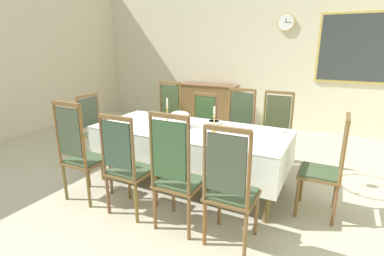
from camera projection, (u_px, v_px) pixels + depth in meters
The scene contains 26 objects.
ground at pixel (190, 184), 3.92m from camera, with size 8.15×6.63×0.04m, color #BDB79E.
back_wall at pixel (261, 49), 6.33m from camera, with size 8.15×0.08×3.39m, color beige.
dining_table at pixel (190, 134), 3.72m from camera, with size 2.43×1.06×0.76m.
tablecloth at pixel (190, 137), 3.74m from camera, with size 2.45×1.08×0.45m.
chair_south_a at pixel (80, 152), 3.35m from camera, with size 0.44×0.42×1.20m.
chair_north_a at pixel (167, 118), 4.96m from camera, with size 0.44×0.42×1.19m.
chair_south_b at pixel (127, 165), 3.07m from camera, with size 0.44×0.42×1.13m.
chair_north_b at pixel (202, 125), 4.67m from camera, with size 0.44×0.42×1.05m.
chair_south_c at pixel (176, 173), 2.79m from camera, with size 0.44×0.42×1.21m.
chair_north_c at pixel (238, 127), 4.41m from camera, with size 0.44×0.42×1.16m.
chair_south_d at pixel (230, 187), 2.56m from camera, with size 0.44×0.42×1.16m.
chair_north_d at pixel (275, 132), 4.17m from camera, with size 0.44×0.42×1.15m.
chair_head_west at pixel (96, 128), 4.47m from camera, with size 0.42×0.44×1.07m.
chair_head_east at pixel (328, 166), 3.05m from camera, with size 0.42×0.44×1.11m.
soup_tureen at pixel (180, 119), 3.73m from camera, with size 0.28×0.28×0.23m.
candlestick_west at pixel (167, 114), 3.81m from camera, with size 0.07×0.07×0.36m.
candlestick_east at pixel (214, 122), 3.52m from camera, with size 0.07×0.07×0.31m.
bowl_near_left at pixel (164, 115), 4.31m from camera, with size 0.14×0.14×0.03m.
bowl_near_right at pixel (214, 122), 3.91m from camera, with size 0.17×0.17×0.04m.
bowl_far_left at pixel (235, 145), 3.03m from camera, with size 0.18×0.18×0.03m.
bowl_far_right at pixel (280, 130), 3.55m from camera, with size 0.15×0.15×0.03m.
spoon_primary at pixel (159, 115), 4.38m from camera, with size 0.03×0.18×0.01m.
spoon_secondary at pixel (222, 124), 3.89m from camera, with size 0.06×0.17×0.01m.
sideboard at pixel (207, 103), 6.89m from camera, with size 1.44×0.48×0.90m.
mounted_clock at pixel (286, 22), 5.91m from camera, with size 0.35×0.06×0.35m.
framed_painting at pixel (356, 48), 5.48m from camera, with size 1.33×0.05×1.30m.
Camera 1 is at (1.64, -3.17, 1.79)m, focal length 27.33 mm.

